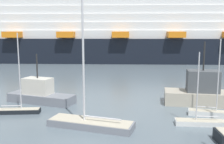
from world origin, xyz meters
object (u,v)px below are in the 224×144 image
object	(u,v)px
sailboat_4	(200,121)
sailboat_6	(18,109)
fishing_boat_2	(205,93)
sailboat_1	(212,112)
sailboat_2	(91,121)
cruise_ship	(96,35)
fishing_boat_1	(40,94)
channel_buoy_0	(33,89)

from	to	relation	value
sailboat_4	sailboat_6	world-z (taller)	sailboat_6
fishing_boat_2	sailboat_1	bearing A→B (deg)	90.20
sailboat_2	fishing_boat_2	bearing A→B (deg)	-131.73
sailboat_2	cruise_ship	size ratio (longest dim) A/B	0.10
sailboat_2	sailboat_6	bearing A→B (deg)	-8.69
fishing_boat_1	channel_buoy_0	world-z (taller)	fishing_boat_1
sailboat_4	channel_buoy_0	bearing A→B (deg)	-28.53
cruise_ship	fishing_boat_2	bearing A→B (deg)	-69.22
channel_buoy_0	cruise_ship	size ratio (longest dim) A/B	0.01
sailboat_1	sailboat_4	world-z (taller)	sailboat_1
sailboat_1	cruise_ship	world-z (taller)	cruise_ship
sailboat_4	fishing_boat_2	distance (m)	6.87
sailboat_6	cruise_ship	distance (m)	47.29
fishing_boat_2	channel_buoy_0	world-z (taller)	fishing_boat_2
sailboat_2	fishing_boat_1	xyz separation A→B (m)	(-6.99, 6.97, 0.48)
sailboat_1	channel_buoy_0	xyz separation A→B (m)	(-20.60, 7.67, -0.01)
sailboat_4	sailboat_6	bearing A→B (deg)	-5.42
fishing_boat_1	fishing_boat_2	size ratio (longest dim) A/B	0.89
fishing_boat_2	fishing_boat_1	bearing A→B (deg)	7.36
sailboat_4	channel_buoy_0	distance (m)	21.46
sailboat_4	sailboat_2	bearing A→B (deg)	8.88
sailboat_6	channel_buoy_0	xyz separation A→B (m)	(-2.18, 8.66, -0.01)
sailboat_4	fishing_boat_1	size ratio (longest dim) A/B	0.77
sailboat_4	fishing_boat_2	world-z (taller)	fishing_boat_2
sailboat_1	fishing_boat_2	distance (m)	4.11
cruise_ship	sailboat_4	bearing A→B (deg)	-74.23
sailboat_2	sailboat_4	size ratio (longest dim) A/B	1.86
sailboat_1	cruise_ship	xyz separation A→B (m)	(-18.41, 45.82, 6.72)
sailboat_1	cruise_ship	size ratio (longest dim) A/B	0.06
sailboat_4	fishing_boat_1	distance (m)	16.99
channel_buoy_0	sailboat_6	bearing A→B (deg)	-75.88
sailboat_6	channel_buoy_0	distance (m)	8.93
sailboat_4	sailboat_1	bearing A→B (deg)	-124.51
fishing_boat_2	sailboat_6	bearing A→B (deg)	19.16
cruise_ship	sailboat_1	bearing A→B (deg)	-71.42
sailboat_1	sailboat_2	size ratio (longest dim) A/B	0.63
sailboat_4	sailboat_6	size ratio (longest dim) A/B	0.80
sailboat_1	sailboat_4	distance (m)	3.03
sailboat_1	channel_buoy_0	distance (m)	21.99
sailboat_1	sailboat_2	xyz separation A→B (m)	(-10.77, -3.96, 0.13)
sailboat_1	fishing_boat_2	world-z (taller)	sailboat_1
sailboat_4	fishing_boat_2	bearing A→B (deg)	-107.24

